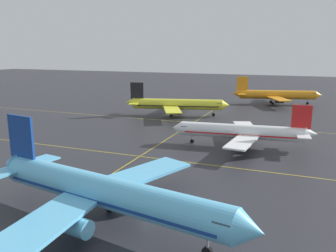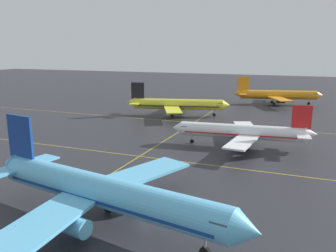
% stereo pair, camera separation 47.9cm
% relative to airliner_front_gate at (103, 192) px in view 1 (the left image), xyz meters
% --- Properties ---
extents(ground_plane, '(600.00, 600.00, 0.00)m').
position_rel_airliner_front_gate_xyz_m(ground_plane, '(-8.61, -7.94, -4.38)').
color(ground_plane, '#28282D').
extents(airliner_front_gate, '(41.17, 35.11, 12.82)m').
position_rel_airliner_front_gate_xyz_m(airliner_front_gate, '(0.00, 0.00, 0.00)').
color(airliner_front_gate, '#5BB7E5').
rests_on(airliner_front_gate, ground).
extents(airliner_second_row, '(33.32, 28.55, 10.36)m').
position_rel_airliner_front_gate_xyz_m(airliner_second_row, '(10.25, 43.79, -0.84)').
color(airliner_second_row, white).
rests_on(airliner_second_row, ground).
extents(airliner_third_row, '(35.73, 30.41, 11.23)m').
position_rel_airliner_front_gate_xyz_m(airliner_third_row, '(-17.96, 75.67, -0.54)').
color(airliner_third_row, yellow).
rests_on(airliner_third_row, ground).
extents(airliner_far_left_stand, '(36.12, 30.76, 11.37)m').
position_rel_airliner_front_gate_xyz_m(airliner_far_left_stand, '(11.91, 115.24, -0.49)').
color(airliner_far_left_stand, orange).
rests_on(airliner_far_left_stand, ground).
extents(taxiway_markings, '(164.77, 125.01, 0.01)m').
position_rel_airliner_front_gate_xyz_m(taxiway_markings, '(-8.61, 27.94, -4.37)').
color(taxiway_markings, yellow).
rests_on(taxiway_markings, ground).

